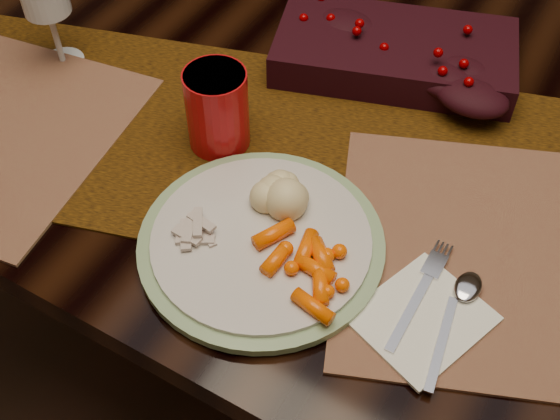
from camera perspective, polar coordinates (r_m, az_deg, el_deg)
The scene contains 14 objects.
floor at distance 1.62m, azimuth 6.09°, elevation -11.95°, with size 5.00×5.00×0.00m, color black.
dining_table at distance 1.31m, azimuth 7.43°, elevation -4.13°, with size 1.80×1.00×0.75m, color black.
table_runner at distance 0.95m, azimuth 3.33°, elevation 4.48°, with size 1.87×0.38×0.00m, color #311E05.
centerpiece at distance 1.07m, azimuth 9.34°, elevation 12.88°, with size 0.35×0.18×0.07m, color black, non-canonical shape.
placemat_main at distance 0.89m, azimuth 21.06°, elevation -3.85°, with size 0.50×0.37×0.00m, color #996550.
dinner_plate at distance 0.83m, azimuth -1.54°, elevation -2.61°, with size 0.29×0.29×0.02m, color beige.
baby_carrots at distance 0.79m, azimuth 0.93°, elevation -4.90°, with size 0.11×0.09×0.02m, color #FF5800, non-canonical shape.
mashed_potatoes at distance 0.85m, azimuth -0.30°, elevation 1.90°, with size 0.09×0.08×0.05m, color beige, non-canonical shape.
turkey_shreds at distance 0.83m, azimuth -6.97°, elevation -1.58°, with size 0.06×0.05×0.01m, color tan, non-canonical shape.
napkin at distance 0.80m, azimuth 11.46°, elevation -8.60°, with size 0.12×0.14×0.00m, color white.
fork at distance 0.80m, azimuth 11.02°, elevation -7.12°, with size 0.02×0.15×0.00m, color white, non-canonical shape.
spoon at distance 0.79m, azimuth 13.65°, elevation -9.06°, with size 0.03×0.15×0.00m, color silver, non-canonical shape.
red_cup at distance 0.93m, azimuth -5.13°, elevation 8.17°, with size 0.08×0.08×0.11m, color #B30D10.
wine_glass at distance 1.09m, azimuth -18.34°, elevation 15.22°, with size 0.07×0.07×0.19m, color silver, non-canonical shape.
Camera 1 is at (0.23, -0.75, 1.42)m, focal length 45.00 mm.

